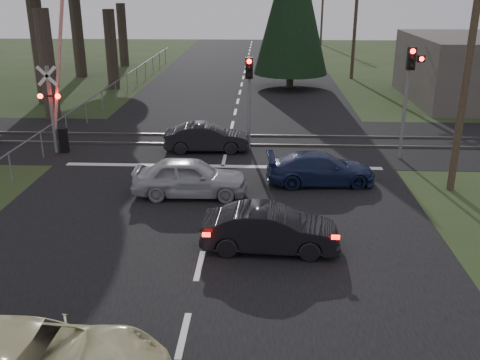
# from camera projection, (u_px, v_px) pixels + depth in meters

# --- Properties ---
(ground) EXTENTS (120.00, 120.00, 0.00)m
(ground) POSITION_uv_depth(u_px,v_px,m) (200.00, 266.00, 14.25)
(ground) COLOR #28391A
(ground) RESTS_ON ground
(road) EXTENTS (14.00, 100.00, 0.01)m
(road) POSITION_uv_depth(u_px,v_px,m) (226.00, 153.00, 23.62)
(road) COLOR black
(road) RESTS_ON ground
(rail_corridor) EXTENTS (120.00, 8.00, 0.01)m
(rail_corridor) POSITION_uv_depth(u_px,v_px,m) (229.00, 141.00, 25.49)
(rail_corridor) COLOR black
(rail_corridor) RESTS_ON ground
(stop_line) EXTENTS (13.00, 0.35, 0.00)m
(stop_line) POSITION_uv_depth(u_px,v_px,m) (223.00, 166.00, 21.93)
(stop_line) COLOR silver
(stop_line) RESTS_ON ground
(rail_near) EXTENTS (120.00, 0.12, 0.10)m
(rail_near) POSITION_uv_depth(u_px,v_px,m) (228.00, 144.00, 24.73)
(rail_near) COLOR #59544C
(rail_near) RESTS_ON ground
(rail_far) EXTENTS (120.00, 0.12, 0.10)m
(rail_far) POSITION_uv_depth(u_px,v_px,m) (230.00, 135.00, 26.22)
(rail_far) COLOR #59544C
(rail_far) RESTS_ON ground
(crossing_signal) EXTENTS (1.62, 0.38, 6.96)m
(crossing_signal) POSITION_uv_depth(u_px,v_px,m) (57.00, 107.00, 23.01)
(crossing_signal) COLOR slate
(crossing_signal) RESTS_ON ground
(traffic_signal_right) EXTENTS (0.68, 0.48, 4.70)m
(traffic_signal_right) POSITION_uv_depth(u_px,v_px,m) (410.00, 82.00, 21.66)
(traffic_signal_right) COLOR slate
(traffic_signal_right) RESTS_ON ground
(traffic_signal_center) EXTENTS (0.32, 0.48, 4.10)m
(traffic_signal_center) POSITION_uv_depth(u_px,v_px,m) (249.00, 87.00, 23.24)
(traffic_signal_center) COLOR slate
(traffic_signal_center) RESTS_ON ground
(utility_pole_near) EXTENTS (1.80, 0.26, 9.00)m
(utility_pole_near) POSITION_uv_depth(u_px,v_px,m) (469.00, 58.00, 17.87)
(utility_pole_near) COLOR #4C3D2D
(utility_pole_near) RESTS_ON ground
(utility_pole_mid) EXTENTS (1.80, 0.26, 9.00)m
(utility_pole_mid) POSITION_uv_depth(u_px,v_px,m) (356.00, 16.00, 40.35)
(utility_pole_mid) COLOR #4C3D2D
(utility_pole_mid) RESTS_ON ground
(utility_pole_far) EXTENTS (1.80, 0.26, 9.00)m
(utility_pole_far) POSITION_uv_depth(u_px,v_px,m) (323.00, 3.00, 63.77)
(utility_pole_far) COLOR #4C3D2D
(utility_pole_far) RESTS_ON ground
(conifer_tree) EXTENTS (5.20, 5.20, 11.00)m
(conifer_tree) POSITION_uv_depth(u_px,v_px,m) (293.00, 0.00, 36.38)
(conifer_tree) COLOR #473D33
(conifer_tree) RESTS_ON ground
(fence_left) EXTENTS (0.10, 36.00, 1.20)m
(fence_left) POSITION_uv_depth(u_px,v_px,m) (122.00, 96.00, 35.66)
(fence_left) COLOR slate
(fence_left) RESTS_ON ground
(dark_hatchback) EXTENTS (3.87, 1.50, 1.26)m
(dark_hatchback) POSITION_uv_depth(u_px,v_px,m) (270.00, 230.00, 14.89)
(dark_hatchback) COLOR black
(dark_hatchback) RESTS_ON ground
(silver_car) EXTENTS (4.02, 1.65, 1.36)m
(silver_car) POSITION_uv_depth(u_px,v_px,m) (190.00, 177.00, 18.74)
(silver_car) COLOR #A0A3A8
(silver_car) RESTS_ON ground
(blue_sedan) EXTENTS (4.14, 1.93, 1.17)m
(blue_sedan) POSITION_uv_depth(u_px,v_px,m) (321.00, 169.00, 19.89)
(blue_sedan) COLOR #172145
(blue_sedan) RESTS_ON ground
(dark_car_far) EXTENTS (3.81, 1.52, 1.23)m
(dark_car_far) POSITION_uv_depth(u_px,v_px,m) (207.00, 138.00, 23.74)
(dark_car_far) COLOR black
(dark_car_far) RESTS_ON ground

